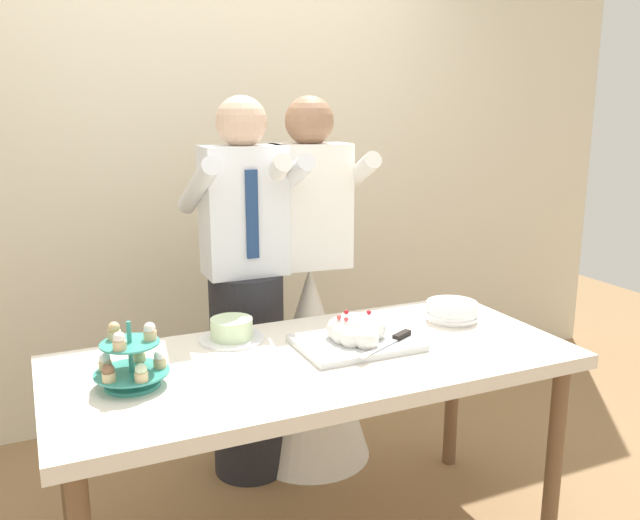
{
  "coord_description": "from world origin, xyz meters",
  "views": [
    {
      "loc": [
        -0.88,
        -1.98,
        1.63
      ],
      "look_at": [
        0.08,
        0.15,
        1.07
      ],
      "focal_mm": 37.27,
      "sensor_mm": 36.0,
      "label": 1
    }
  ],
  "objects_px": {
    "round_cake": "(232,331)",
    "main_cake_tray": "(357,334)",
    "dessert_table": "(316,375)",
    "cupcake_stand": "(131,362)",
    "plate_stack": "(452,311)",
    "person_bride": "(310,337)",
    "person_groom": "(247,312)"
  },
  "relations": [
    {
      "from": "main_cake_tray",
      "to": "person_bride",
      "type": "height_order",
      "value": "person_bride"
    },
    {
      "from": "round_cake",
      "to": "dessert_table",
      "type": "bearing_deg",
      "value": -50.42
    },
    {
      "from": "dessert_table",
      "to": "plate_stack",
      "type": "bearing_deg",
      "value": 10.93
    },
    {
      "from": "person_bride",
      "to": "person_groom",
      "type": "bearing_deg",
      "value": -177.44
    },
    {
      "from": "main_cake_tray",
      "to": "plate_stack",
      "type": "xyz_separation_m",
      "value": [
        0.48,
        0.1,
        -0.01
      ]
    },
    {
      "from": "plate_stack",
      "to": "person_groom",
      "type": "distance_m",
      "value": 0.87
    },
    {
      "from": "cupcake_stand",
      "to": "person_bride",
      "type": "relative_size",
      "value": 0.14
    },
    {
      "from": "main_cake_tray",
      "to": "person_groom",
      "type": "xyz_separation_m",
      "value": [
        -0.21,
        0.62,
        -0.07
      ]
    },
    {
      "from": "dessert_table",
      "to": "cupcake_stand",
      "type": "xyz_separation_m",
      "value": [
        -0.62,
        -0.0,
        0.15
      ]
    },
    {
      "from": "plate_stack",
      "to": "person_groom",
      "type": "relative_size",
      "value": 0.13
    },
    {
      "from": "cupcake_stand",
      "to": "plate_stack",
      "type": "bearing_deg",
      "value": 5.7
    },
    {
      "from": "plate_stack",
      "to": "round_cake",
      "type": "relative_size",
      "value": 0.87
    },
    {
      "from": "cupcake_stand",
      "to": "plate_stack",
      "type": "relative_size",
      "value": 1.1
    },
    {
      "from": "person_groom",
      "to": "person_bride",
      "type": "relative_size",
      "value": 1.0
    },
    {
      "from": "round_cake",
      "to": "person_bride",
      "type": "height_order",
      "value": "person_bride"
    },
    {
      "from": "dessert_table",
      "to": "cupcake_stand",
      "type": "relative_size",
      "value": 7.83
    },
    {
      "from": "cupcake_stand",
      "to": "person_bride",
      "type": "distance_m",
      "value": 1.14
    },
    {
      "from": "person_groom",
      "to": "round_cake",
      "type": "bearing_deg",
      "value": -115.35
    },
    {
      "from": "cupcake_stand",
      "to": "main_cake_tray",
      "type": "xyz_separation_m",
      "value": [
        0.79,
        0.03,
        -0.03
      ]
    },
    {
      "from": "round_cake",
      "to": "cupcake_stand",
      "type": "bearing_deg",
      "value": -146.35
    },
    {
      "from": "round_cake",
      "to": "person_bride",
      "type": "xyz_separation_m",
      "value": [
        0.49,
        0.4,
        -0.23
      ]
    },
    {
      "from": "main_cake_tray",
      "to": "plate_stack",
      "type": "relative_size",
      "value": 2.0
    },
    {
      "from": "plate_stack",
      "to": "person_groom",
      "type": "bearing_deg",
      "value": 143.21
    },
    {
      "from": "plate_stack",
      "to": "round_cake",
      "type": "xyz_separation_m",
      "value": [
        -0.88,
        0.14,
        -0.0
      ]
    },
    {
      "from": "dessert_table",
      "to": "person_groom",
      "type": "relative_size",
      "value": 1.08
    },
    {
      "from": "dessert_table",
      "to": "round_cake",
      "type": "height_order",
      "value": "round_cake"
    },
    {
      "from": "dessert_table",
      "to": "person_bride",
      "type": "relative_size",
      "value": 1.08
    },
    {
      "from": "main_cake_tray",
      "to": "person_groom",
      "type": "relative_size",
      "value": 0.25
    },
    {
      "from": "plate_stack",
      "to": "person_groom",
      "type": "height_order",
      "value": "person_groom"
    },
    {
      "from": "round_cake",
      "to": "main_cake_tray",
      "type": "bearing_deg",
      "value": -31.31
    },
    {
      "from": "dessert_table",
      "to": "main_cake_tray",
      "type": "bearing_deg",
      "value": 8.81
    },
    {
      "from": "person_groom",
      "to": "person_bride",
      "type": "xyz_separation_m",
      "value": [
        0.3,
        0.01,
        -0.16
      ]
    }
  ]
}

